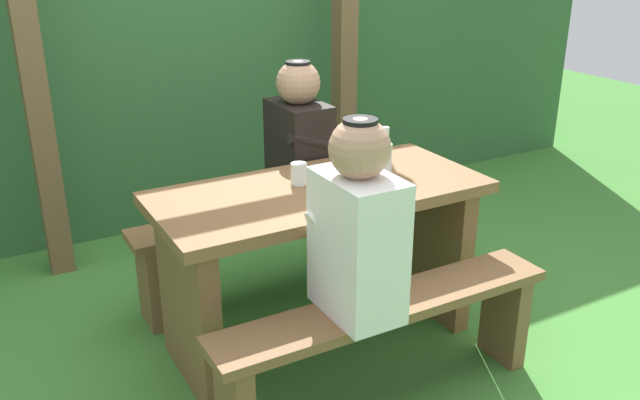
# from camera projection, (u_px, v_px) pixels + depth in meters

# --- Properties ---
(ground_plane) EXTENTS (12.00, 12.00, 0.00)m
(ground_plane) POSITION_uv_depth(u_px,v_px,m) (320.00, 339.00, 3.10)
(ground_plane) COLOR #418034
(hedge_backdrop) EXTENTS (6.40, 0.98, 2.22)m
(hedge_backdrop) POSITION_uv_depth(u_px,v_px,m) (162.00, 34.00, 4.37)
(hedge_backdrop) COLOR #326134
(hedge_backdrop) RESTS_ON ground_plane
(pergola_post_left) EXTENTS (0.12, 0.12, 2.27)m
(pergola_post_left) POSITION_uv_depth(u_px,v_px,m) (31.00, 62.00, 3.32)
(pergola_post_left) COLOR brown
(pergola_post_left) RESTS_ON ground_plane
(pergola_post_right) EXTENTS (0.12, 0.12, 2.27)m
(pergola_post_right) POSITION_uv_depth(u_px,v_px,m) (345.00, 36.00, 4.14)
(pergola_post_right) COLOR brown
(pergola_post_right) RESTS_ON ground_plane
(picnic_table) EXTENTS (1.40, 0.64, 0.74)m
(picnic_table) POSITION_uv_depth(u_px,v_px,m) (320.00, 239.00, 2.91)
(picnic_table) COLOR brown
(picnic_table) RESTS_ON ground_plane
(bench_near) EXTENTS (1.40, 0.24, 0.45)m
(bench_near) POSITION_uv_depth(u_px,v_px,m) (385.00, 331.00, 2.57)
(bench_near) COLOR brown
(bench_near) RESTS_ON ground_plane
(bench_far) EXTENTS (1.40, 0.24, 0.45)m
(bench_far) POSITION_uv_depth(u_px,v_px,m) (270.00, 234.00, 3.39)
(bench_far) COLOR brown
(bench_far) RESTS_ON ground_plane
(person_white_shirt) EXTENTS (0.25, 0.35, 0.72)m
(person_white_shirt) POSITION_uv_depth(u_px,v_px,m) (357.00, 227.00, 2.34)
(person_white_shirt) COLOR white
(person_white_shirt) RESTS_ON bench_near
(person_black_coat) EXTENTS (0.25, 0.35, 0.72)m
(person_black_coat) POSITION_uv_depth(u_px,v_px,m) (299.00, 141.00, 3.29)
(person_black_coat) COLOR black
(person_black_coat) RESTS_ON bench_far
(drinking_glass) EXTENTS (0.07, 0.07, 0.09)m
(drinking_glass) POSITION_uv_depth(u_px,v_px,m) (299.00, 174.00, 2.84)
(drinking_glass) COLOR silver
(drinking_glass) RESTS_ON picnic_table
(bottle_left) EXTENTS (0.06, 0.06, 0.24)m
(bottle_left) POSITION_uv_depth(u_px,v_px,m) (369.00, 148.00, 3.01)
(bottle_left) COLOR silver
(bottle_left) RESTS_ON picnic_table
(bottle_right) EXTENTS (0.06, 0.06, 0.23)m
(bottle_right) POSITION_uv_depth(u_px,v_px,m) (384.00, 159.00, 2.87)
(bottle_right) COLOR silver
(bottle_right) RESTS_ON picnic_table
(cell_phone) EXTENTS (0.11, 0.15, 0.01)m
(cell_phone) POSITION_uv_depth(u_px,v_px,m) (349.00, 195.00, 2.72)
(cell_phone) COLOR black
(cell_phone) RESTS_ON picnic_table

